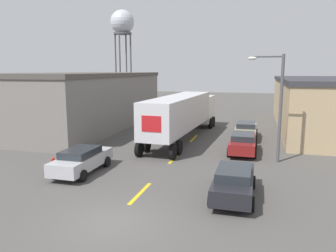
{
  "coord_description": "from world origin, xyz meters",
  "views": [
    {
      "loc": [
        5.43,
        -11.12,
        5.99
      ],
      "look_at": [
        0.09,
        8.17,
        2.58
      ],
      "focal_mm": 35.0,
      "sensor_mm": 36.0,
      "label": 1
    }
  ],
  "objects_px": {
    "semi_truck": "(184,112)",
    "water_tower": "(122,24)",
    "parked_car_right_far": "(246,130)",
    "street_lamp": "(276,100)",
    "parked_car_right_near": "(234,181)",
    "fire_hydrant": "(53,165)",
    "parked_car_left_near": "(82,160)",
    "parked_car_right_mid": "(243,143)"
  },
  "relations": [
    {
      "from": "parked_car_right_far",
      "to": "street_lamp",
      "type": "xyz_separation_m",
      "value": [
        2.07,
        -7.19,
        3.31
      ]
    },
    {
      "from": "parked_car_left_near",
      "to": "fire_hydrant",
      "type": "distance_m",
      "value": 1.69
    },
    {
      "from": "semi_truck",
      "to": "water_tower",
      "type": "bearing_deg",
      "value": 124.8
    },
    {
      "from": "semi_truck",
      "to": "parked_car_right_mid",
      "type": "height_order",
      "value": "semi_truck"
    },
    {
      "from": "street_lamp",
      "to": "semi_truck",
      "type": "bearing_deg",
      "value": 141.69
    },
    {
      "from": "parked_car_right_near",
      "to": "parked_car_right_mid",
      "type": "relative_size",
      "value": 1.0
    },
    {
      "from": "semi_truck",
      "to": "parked_car_right_near",
      "type": "distance_m",
      "value": 13.99
    },
    {
      "from": "parked_car_right_far",
      "to": "water_tower",
      "type": "relative_size",
      "value": 0.28
    },
    {
      "from": "water_tower",
      "to": "street_lamp",
      "type": "distance_m",
      "value": 46.22
    },
    {
      "from": "water_tower",
      "to": "fire_hydrant",
      "type": "height_order",
      "value": "water_tower"
    },
    {
      "from": "fire_hydrant",
      "to": "water_tower",
      "type": "bearing_deg",
      "value": 107.75
    },
    {
      "from": "parked_car_right_mid",
      "to": "parked_car_right_far",
      "type": "distance_m",
      "value": 5.4
    },
    {
      "from": "parked_car_right_mid",
      "to": "water_tower",
      "type": "relative_size",
      "value": 0.28
    },
    {
      "from": "parked_car_left_near",
      "to": "water_tower",
      "type": "distance_m",
      "value": 46.82
    },
    {
      "from": "parked_car_right_far",
      "to": "parked_car_right_near",
      "type": "bearing_deg",
      "value": -90.0
    },
    {
      "from": "parked_car_right_near",
      "to": "fire_hydrant",
      "type": "relative_size",
      "value": 4.88
    },
    {
      "from": "parked_car_right_far",
      "to": "water_tower",
      "type": "bearing_deg",
      "value": 129.44
    },
    {
      "from": "parked_car_right_mid",
      "to": "parked_car_right_near",
      "type": "bearing_deg",
      "value": -90.0
    },
    {
      "from": "parked_car_right_far",
      "to": "semi_truck",
      "type": "bearing_deg",
      "value": -165.7
    },
    {
      "from": "parked_car_right_mid",
      "to": "street_lamp",
      "type": "relative_size",
      "value": 0.67
    },
    {
      "from": "parked_car_right_near",
      "to": "parked_car_left_near",
      "type": "height_order",
      "value": "same"
    },
    {
      "from": "parked_car_right_far",
      "to": "parked_car_left_near",
      "type": "distance_m",
      "value": 15.55
    },
    {
      "from": "semi_truck",
      "to": "water_tower",
      "type": "relative_size",
      "value": 0.94
    },
    {
      "from": "water_tower",
      "to": "semi_truck",
      "type": "bearing_deg",
      "value": -58.47
    },
    {
      "from": "fire_hydrant",
      "to": "parked_car_right_near",
      "type": "bearing_deg",
      "value": -5.12
    },
    {
      "from": "semi_truck",
      "to": "street_lamp",
      "type": "bearing_deg",
      "value": -35.03
    },
    {
      "from": "parked_car_right_near",
      "to": "water_tower",
      "type": "bearing_deg",
      "value": 119.01
    },
    {
      "from": "parked_car_right_mid",
      "to": "parked_car_right_far",
      "type": "bearing_deg",
      "value": 90.0
    },
    {
      "from": "semi_truck",
      "to": "parked_car_right_far",
      "type": "bearing_deg",
      "value": 17.58
    },
    {
      "from": "parked_car_right_mid",
      "to": "fire_hydrant",
      "type": "height_order",
      "value": "parked_car_right_mid"
    },
    {
      "from": "parked_car_right_far",
      "to": "parked_car_left_near",
      "type": "bearing_deg",
      "value": -125.18
    },
    {
      "from": "semi_truck",
      "to": "parked_car_right_mid",
      "type": "relative_size",
      "value": 3.42
    },
    {
      "from": "water_tower",
      "to": "parked_car_right_far",
      "type": "bearing_deg",
      "value": -50.56
    },
    {
      "from": "semi_truck",
      "to": "fire_hydrant",
      "type": "bearing_deg",
      "value": -110.37
    },
    {
      "from": "parked_car_left_near",
      "to": "street_lamp",
      "type": "relative_size",
      "value": 0.67
    },
    {
      "from": "parked_car_right_near",
      "to": "water_tower",
      "type": "height_order",
      "value": "water_tower"
    },
    {
      "from": "parked_car_right_far",
      "to": "fire_hydrant",
      "type": "distance_m",
      "value": 16.93
    },
    {
      "from": "parked_car_right_near",
      "to": "parked_car_left_near",
      "type": "relative_size",
      "value": 1.0
    },
    {
      "from": "parked_car_right_near",
      "to": "parked_car_right_far",
      "type": "relative_size",
      "value": 1.0
    },
    {
      "from": "fire_hydrant",
      "to": "semi_truck",
      "type": "bearing_deg",
      "value": 66.36
    },
    {
      "from": "parked_car_right_near",
      "to": "parked_car_right_far",
      "type": "xyz_separation_m",
      "value": [
        0.0,
        14.2,
        0.0
      ]
    },
    {
      "from": "parked_car_right_mid",
      "to": "parked_car_left_near",
      "type": "height_order",
      "value": "same"
    }
  ]
}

